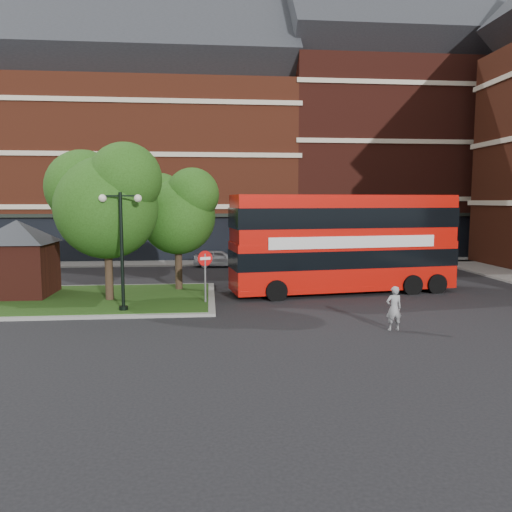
{
  "coord_description": "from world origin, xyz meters",
  "views": [
    {
      "loc": [
        -1.93,
        -20.54,
        4.65
      ],
      "look_at": [
        0.31,
        3.24,
        2.0
      ],
      "focal_mm": 35.0,
      "sensor_mm": 36.0,
      "label": 1
    }
  ],
  "objects": [
    {
      "name": "lamp_island",
      "position": [
        -5.5,
        0.2,
        2.83
      ],
      "size": [
        1.72,
        0.36,
        5.0
      ],
      "color": "black",
      "rests_on": "ground"
    },
    {
      "name": "kiosk",
      "position": [
        -11.0,
        4.0,
        2.32
      ],
      "size": [
        6.51,
        6.51,
        3.6
      ],
      "color": "#471911",
      "rests_on": "traffic_island"
    },
    {
      "name": "woman",
      "position": [
        4.66,
        -3.5,
        0.81
      ],
      "size": [
        0.61,
        0.43,
        1.61
      ],
      "primitive_type": "imported",
      "rotation": [
        0.0,
        0.0,
        3.21
      ],
      "color": "gray",
      "rests_on": "ground"
    },
    {
      "name": "terrace_far_left",
      "position": [
        -8.0,
        24.0,
        7.0
      ],
      "size": [
        26.0,
        12.0,
        14.0
      ],
      "primitive_type": "cube",
      "color": "maroon",
      "rests_on": "ground"
    },
    {
      "name": "traffic_island",
      "position": [
        -8.0,
        3.0,
        0.07
      ],
      "size": [
        12.6,
        7.6,
        0.15
      ],
      "color": "gray",
      "rests_on": "ground"
    },
    {
      "name": "ground",
      "position": [
        0.0,
        0.0,
        0.0
      ],
      "size": [
        120.0,
        120.0,
        0.0
      ],
      "primitive_type": "plane",
      "color": "black",
      "rests_on": "ground"
    },
    {
      "name": "lamp_far_left",
      "position": [
        2.0,
        14.5,
        2.83
      ],
      "size": [
        1.72,
        0.36,
        5.0
      ],
      "color": "black",
      "rests_on": "ground"
    },
    {
      "name": "terrace_far_right",
      "position": [
        14.0,
        24.0,
        8.0
      ],
      "size": [
        18.0,
        12.0,
        16.0
      ],
      "primitive_type": "cube",
      "color": "#471911",
      "rests_on": "ground"
    },
    {
      "name": "bus",
      "position": [
        4.82,
        4.0,
        2.84
      ],
      "size": [
        11.59,
        4.09,
        4.33
      ],
      "rotation": [
        0.0,
        0.0,
        0.14
      ],
      "color": "red",
      "rests_on": "ground"
    },
    {
      "name": "car_white",
      "position": [
        3.0,
        15.26,
        0.63
      ],
      "size": [
        3.88,
        1.44,
        1.27
      ],
      "primitive_type": "imported",
      "rotation": [
        0.0,
        0.0,
        1.54
      ],
      "color": "white",
      "rests_on": "ground"
    },
    {
      "name": "lamp_far_right",
      "position": [
        10.0,
        14.5,
        2.83
      ],
      "size": [
        1.72,
        0.36,
        5.0
      ],
      "color": "black",
      "rests_on": "ground"
    },
    {
      "name": "no_entry_sign",
      "position": [
        -2.12,
        1.5,
        1.75
      ],
      "size": [
        0.65,
        0.29,
        2.45
      ],
      "rotation": [
        0.0,
        0.0,
        0.36
      ],
      "color": "slate",
      "rests_on": "ground"
    },
    {
      "name": "tree_island_west",
      "position": [
        -6.6,
        2.58,
        4.79
      ],
      "size": [
        5.4,
        4.71,
        7.21
      ],
      "color": "#2D2116",
      "rests_on": "ground"
    },
    {
      "name": "car_silver",
      "position": [
        -1.25,
        14.5,
        0.61
      ],
      "size": [
        3.68,
        1.72,
        1.22
      ],
      "primitive_type": "imported",
      "rotation": [
        0.0,
        0.0,
        1.49
      ],
      "color": "silver",
      "rests_on": "ground"
    },
    {
      "name": "pavement_far",
      "position": [
        0.0,
        16.5,
        0.06
      ],
      "size": [
        44.0,
        3.0,
        0.12
      ],
      "primitive_type": "cube",
      "color": "slate",
      "rests_on": "ground"
    },
    {
      "name": "tree_island_east",
      "position": [
        -3.58,
        5.06,
        4.24
      ],
      "size": [
        4.46,
        3.9,
        6.29
      ],
      "color": "#2D2116",
      "rests_on": "ground"
    }
  ]
}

